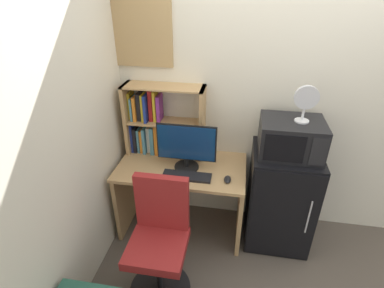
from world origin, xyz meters
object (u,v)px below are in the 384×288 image
(wall_corkboard, at_px, (138,33))
(mini_fridge, at_px, (280,198))
(microwave, at_px, (291,138))
(keyboard, at_px, (187,176))
(computer_mouse, at_px, (227,179))
(monitor, at_px, (186,146))
(desk_fan, at_px, (306,101))
(desk_chair, at_px, (160,246))
(hutch_bookshelf, at_px, (154,120))

(wall_corkboard, bearing_deg, mini_fridge, -12.13)
(microwave, bearing_deg, keyboard, -166.87)
(mini_fridge, bearing_deg, computer_mouse, -159.17)
(monitor, distance_m, mini_fridge, 0.97)
(desk_fan, relative_size, desk_chair, 0.30)
(keyboard, height_order, mini_fridge, mini_fridge)
(hutch_bookshelf, xyz_separation_m, desk_fan, (1.24, -0.19, 0.34))
(desk_chair, bearing_deg, computer_mouse, 48.56)
(monitor, xyz_separation_m, desk_fan, (0.90, 0.04, 0.45))
(computer_mouse, bearing_deg, keyboard, -178.85)
(desk_chair, bearing_deg, monitor, 82.63)
(mini_fridge, distance_m, microwave, 0.61)
(hutch_bookshelf, distance_m, desk_fan, 1.30)
(hutch_bookshelf, height_order, monitor, hutch_bookshelf)
(desk_chair, bearing_deg, mini_fridge, 36.82)
(desk_fan, height_order, wall_corkboard, wall_corkboard)
(monitor, bearing_deg, hutch_bookshelf, 146.29)
(hutch_bookshelf, bearing_deg, desk_chair, -73.52)
(desk_fan, bearing_deg, hutch_bookshelf, 171.22)
(keyboard, height_order, desk_fan, desk_fan)
(keyboard, bearing_deg, desk_chair, -102.55)
(microwave, distance_m, desk_chair, 1.32)
(computer_mouse, relative_size, desk_chair, 0.11)
(hutch_bookshelf, xyz_separation_m, wall_corkboard, (-0.12, 0.09, 0.74))
(microwave, relative_size, desk_chair, 0.50)
(keyboard, xyz_separation_m, desk_fan, (0.87, 0.18, 0.66))
(desk_fan, bearing_deg, microwave, 174.18)
(microwave, bearing_deg, desk_chair, -143.06)
(monitor, bearing_deg, microwave, 3.01)
(microwave, bearing_deg, desk_fan, -5.82)
(microwave, height_order, desk_chair, microwave)
(hutch_bookshelf, height_order, desk_chair, hutch_bookshelf)
(keyboard, bearing_deg, hutch_bookshelf, 134.84)
(hutch_bookshelf, relative_size, keyboard, 1.74)
(computer_mouse, height_order, desk_fan, desk_fan)
(wall_corkboard, bearing_deg, desk_fan, -11.75)
(computer_mouse, xyz_separation_m, mini_fridge, (0.47, 0.18, -0.27))
(desk_chair, distance_m, wall_corkboard, 1.70)
(hutch_bookshelf, distance_m, monitor, 0.43)
(hutch_bookshelf, relative_size, microwave, 1.46)
(computer_mouse, distance_m, mini_fridge, 0.57)
(desk_chair, bearing_deg, microwave, 36.94)
(wall_corkboard, bearing_deg, microwave, -12.00)
(desk_fan, bearing_deg, wall_corkboard, 168.25)
(microwave, height_order, wall_corkboard, wall_corkboard)
(hutch_bookshelf, height_order, wall_corkboard, wall_corkboard)
(monitor, distance_m, computer_mouse, 0.44)
(mini_fridge, xyz_separation_m, desk_chair, (-0.92, -0.69, -0.03))
(monitor, bearing_deg, desk_chair, -97.37)
(hutch_bookshelf, bearing_deg, keyboard, -45.16)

